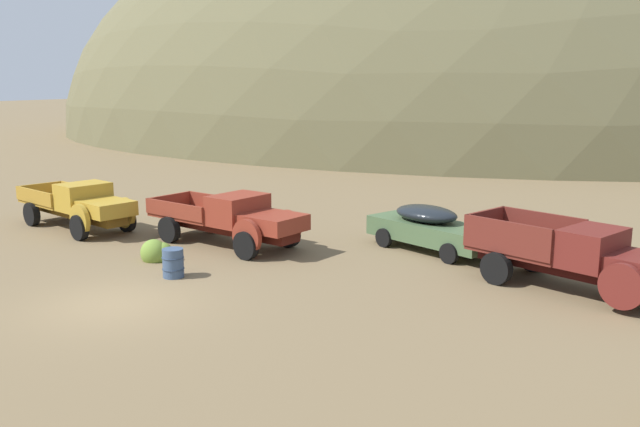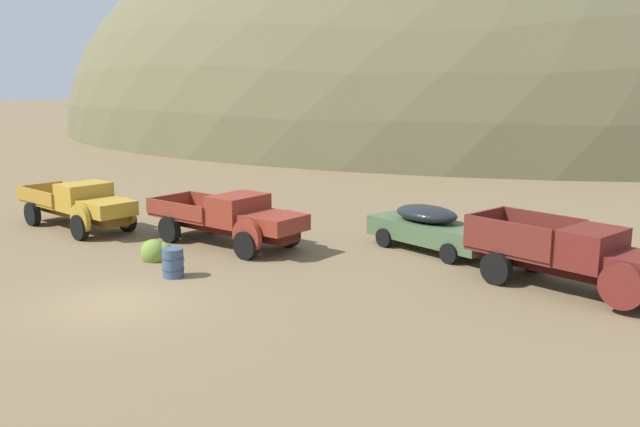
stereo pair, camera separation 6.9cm
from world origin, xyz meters
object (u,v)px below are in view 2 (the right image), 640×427
truck_oxblood (585,258)px  oil_drum_by_truck (173,263)px  truck_mustard (84,205)px  car_weathered_green (435,229)px  truck_rust_red (237,219)px

truck_oxblood → oil_drum_by_truck: truck_oxblood is taller
truck_mustard → truck_oxblood: bearing=16.2°
truck_mustard → car_weathered_green: 13.78m
truck_mustard → oil_drum_by_truck: 8.18m
car_weathered_green → oil_drum_by_truck: bearing=-110.3°
oil_drum_by_truck → truck_oxblood: bearing=22.9°
car_weathered_green → oil_drum_by_truck: 9.00m
truck_rust_red → truck_oxblood: bearing=10.5°
car_weathered_green → oil_drum_by_truck: car_weathered_green is taller
truck_mustard → oil_drum_by_truck: truck_mustard is taller
truck_mustard → truck_oxblood: truck_oxblood is taller
truck_mustard → oil_drum_by_truck: size_ratio=7.32×
truck_mustard → truck_rust_red: bearing=19.1°
truck_rust_red → truck_mustard: bearing=-164.9°
oil_drum_by_truck → truck_mustard: bearing=157.6°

